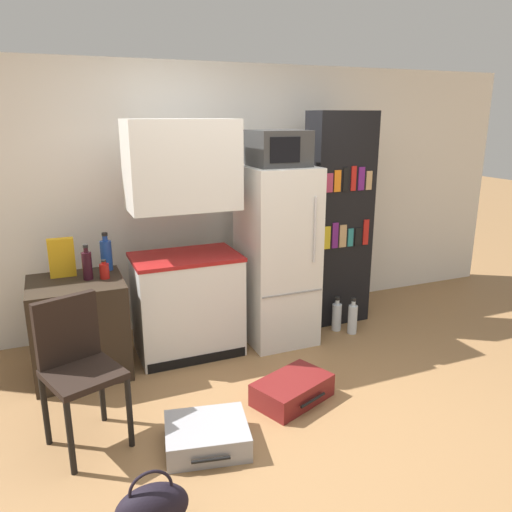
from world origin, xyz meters
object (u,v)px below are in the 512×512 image
at_px(kitchen_hutch, 185,250).
at_px(chair, 76,358).
at_px(water_bottle_front, 337,316).
at_px(microwave, 278,148).
at_px(water_bottle_middle, 353,318).
at_px(cereal_box, 62,258).
at_px(bottle_wine_dark, 87,265).
at_px(bottle_blue_soda, 106,254).
at_px(suitcase_large_flat, 292,390).
at_px(suitcase_small_flat, 207,436).
at_px(handbag, 152,508).
at_px(bookshelf, 338,220).
at_px(refrigerator, 277,255).
at_px(side_table, 80,327).
at_px(bottle_ketchup_red, 104,271).

bearing_deg(kitchen_hutch, chair, -135.06).
distance_m(chair, water_bottle_front, 2.49).
height_order(microwave, water_bottle_middle, microwave).
bearing_deg(cereal_box, bottle_wine_dark, -41.40).
bearing_deg(bottle_wine_dark, bottle_blue_soda, 49.39).
bearing_deg(suitcase_large_flat, kitchen_hutch, 92.35).
xyz_separation_m(bottle_wine_dark, suitcase_large_flat, (1.23, -1.02, -0.78)).
xyz_separation_m(suitcase_small_flat, handbag, (-0.43, -0.50, 0.05)).
relative_size(kitchen_hutch, bookshelf, 0.97).
distance_m(kitchen_hutch, water_bottle_front, 1.59).
distance_m(microwave, bottle_wine_dark, 1.77).
distance_m(bottle_blue_soda, water_bottle_middle, 2.25).
xyz_separation_m(cereal_box, water_bottle_middle, (2.42, -0.37, -0.75)).
relative_size(bottle_wine_dark, suitcase_small_flat, 0.48).
distance_m(microwave, handbag, 2.78).
xyz_separation_m(bottle_blue_soda, water_bottle_front, (1.99, -0.29, -0.74)).
xyz_separation_m(refrigerator, suitcase_small_flat, (-1.05, -1.26, -0.70)).
height_order(side_table, water_bottle_front, side_table).
height_order(chair, water_bottle_middle, chair).
bearing_deg(cereal_box, kitchen_hutch, -7.69).
relative_size(bottle_blue_soda, chair, 0.34).
bearing_deg(bottle_wine_dark, water_bottle_middle, -5.48).
distance_m(suitcase_large_flat, water_bottle_middle, 1.30).
distance_m(chair, handbag, 1.01).
relative_size(bottle_wine_dark, chair, 0.30).
xyz_separation_m(microwave, water_bottle_middle, (0.68, -0.20, -1.54)).
xyz_separation_m(bottle_ketchup_red, suitcase_large_flat, (1.11, -0.99, -0.73)).
relative_size(bottle_ketchup_red, cereal_box, 0.49).
xyz_separation_m(refrigerator, cereal_box, (-1.74, 0.16, 0.13)).
distance_m(bottle_blue_soda, suitcase_large_flat, 1.80).
bearing_deg(suitcase_small_flat, bookshelf, 50.23).
bearing_deg(cereal_box, chair, -89.66).
distance_m(microwave, bottle_ketchup_red, 1.69).
relative_size(refrigerator, microwave, 3.47).
relative_size(bottle_ketchup_red, water_bottle_front, 0.44).
bearing_deg(bookshelf, water_bottle_front, -116.83).
height_order(cereal_box, water_bottle_front, cereal_box).
height_order(bookshelf, handbag, bookshelf).
relative_size(handbag, water_bottle_middle, 1.04).
bearing_deg(side_table, bottle_ketchup_red, -4.90).
bearing_deg(bottle_blue_soda, water_bottle_middle, -10.98).
relative_size(refrigerator, water_bottle_middle, 4.46).
bearing_deg(bottle_ketchup_red, handbag, -90.96).
distance_m(kitchen_hutch, chair, 1.36).
xyz_separation_m(side_table, bottle_blue_soda, (0.26, 0.20, 0.50)).
height_order(refrigerator, bottle_blue_soda, refrigerator).
height_order(side_table, chair, chair).
relative_size(cereal_box, water_bottle_middle, 0.87).
distance_m(water_bottle_front, water_bottle_middle, 0.15).
xyz_separation_m(cereal_box, handbag, (0.26, -1.93, -0.78)).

